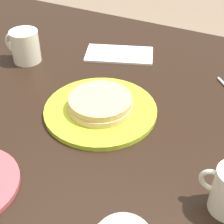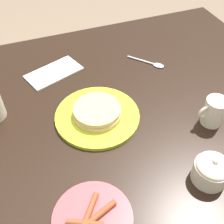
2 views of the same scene
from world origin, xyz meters
name	(u,v)px [view 1 (image 1 of 2)]	position (x,y,z in m)	size (l,w,h in m)	color
dining_table	(103,142)	(0.00, 0.00, 0.65)	(1.48, 1.05, 0.75)	black
pancake_plate	(99,107)	(0.00, 0.01, 0.77)	(0.26, 0.26, 0.04)	#AAC628
coffee_mug	(25,46)	(0.31, -0.11, 0.80)	(0.11, 0.08, 0.09)	beige
napkin	(119,54)	(0.08, -0.26, 0.75)	(0.22, 0.17, 0.01)	silver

